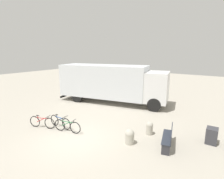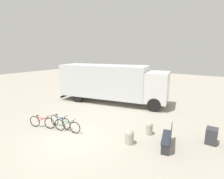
# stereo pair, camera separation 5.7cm
# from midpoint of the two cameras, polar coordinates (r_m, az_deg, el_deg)

# --- Properties ---
(ground_plane) EXTENTS (60.00, 60.00, 0.00)m
(ground_plane) POSITION_cam_midpoint_polar(r_m,az_deg,el_deg) (9.34, -12.19, -15.23)
(ground_plane) COLOR #A8A091
(delivery_truck) EXTENTS (9.41, 4.25, 3.16)m
(delivery_truck) POSITION_cam_midpoint_polar(r_m,az_deg,el_deg) (14.78, -0.10, 2.53)
(delivery_truck) COLOR silver
(delivery_truck) RESTS_ON ground
(park_bench) EXTENTS (0.75, 1.64, 0.91)m
(park_bench) POSITION_cam_midpoint_polar(r_m,az_deg,el_deg) (8.59, 18.11, -14.47)
(park_bench) COLOR #282D38
(park_bench) RESTS_ON ground
(bicycle_near) EXTENTS (1.56, 0.62, 0.74)m
(bicycle_near) POSITION_cam_midpoint_polar(r_m,az_deg,el_deg) (10.87, -21.75, -9.80)
(bicycle_near) COLOR black
(bicycle_near) RESTS_ON ground
(bicycle_middle) EXTENTS (1.63, 0.44, 0.74)m
(bicycle_middle) POSITION_cam_midpoint_polar(r_m,az_deg,el_deg) (10.60, -16.45, -9.97)
(bicycle_middle) COLOR black
(bicycle_middle) RESTS_ON ground
(bicycle_far) EXTENTS (1.60, 0.52, 0.74)m
(bicycle_far) POSITION_cam_midpoint_polar(r_m,az_deg,el_deg) (9.92, -14.30, -11.43)
(bicycle_far) COLOR black
(bicycle_far) RESTS_ON ground
(bollard_near_bench) EXTENTS (0.44, 0.44, 0.72)m
(bollard_near_bench) POSITION_cam_midpoint_polar(r_m,az_deg,el_deg) (8.54, 5.85, -14.94)
(bollard_near_bench) COLOR #B2AD9E
(bollard_near_bench) RESTS_ON ground
(bollard_far_bench) EXTENTS (0.37, 0.37, 0.69)m
(bollard_far_bench) POSITION_cam_midpoint_polar(r_m,az_deg,el_deg) (9.57, 12.22, -12.10)
(bollard_far_bench) COLOR #B2AD9E
(bollard_far_bench) RESTS_ON ground
(utility_box) EXTENTS (0.49, 0.54, 0.77)m
(utility_box) POSITION_cam_midpoint_polar(r_m,az_deg,el_deg) (9.73, 29.87, -13.01)
(utility_box) COLOR #38383D
(utility_box) RESTS_ON ground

